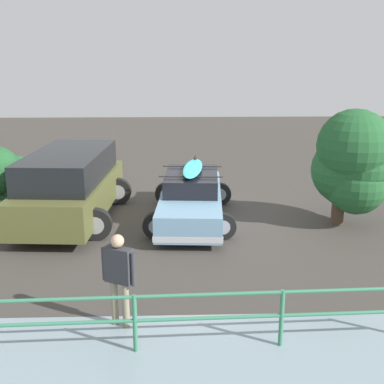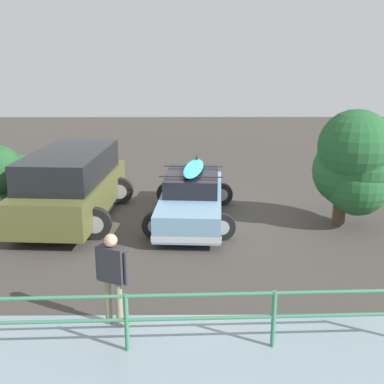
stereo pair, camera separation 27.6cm
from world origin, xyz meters
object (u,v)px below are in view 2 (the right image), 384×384
suv_car (72,184)px  bush_near_left (354,166)px  sedan_car (192,198)px  person_bystander (112,271)px  bush_near_right (6,174)px

suv_car → bush_near_left: bush_near_left is taller
sedan_car → person_bystander: size_ratio=2.90×
sedan_car → person_bystander: person_bystander is taller
bush_near_right → person_bystander: bearing=124.1°
suv_car → bush_near_right: 1.71m
sedan_car → bush_near_right: bearing=-0.4°
bush_near_right → sedan_car: bearing=179.6°
bush_near_left → person_bystander: bearing=40.9°
bush_near_right → suv_car: bearing=-177.4°
person_bystander → bush_near_right: 6.39m
person_bystander → sedan_car: bearing=-104.1°
suv_car → bush_near_right: bush_near_right is taller
suv_car → bush_near_right: size_ratio=2.49×
sedan_car → person_bystander: (1.32, 5.25, 0.34)m
suv_car → person_bystander: size_ratio=3.20×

